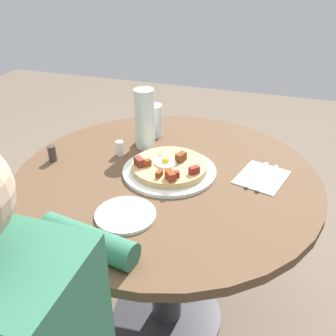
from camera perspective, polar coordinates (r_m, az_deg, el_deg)
ground_plane at (r=1.73m, az=-0.16°, el=-21.42°), size 6.00×6.00×0.00m
dining_table at (r=1.34m, az=-0.19°, el=-6.98°), size 1.00×1.00×0.71m
pizza_plate at (r=1.26m, az=0.21°, el=-0.44°), size 0.31×0.31×0.01m
breakfast_pizza at (r=1.24m, az=0.16°, el=0.25°), size 0.25×0.25×0.05m
bread_plate at (r=1.07m, az=-6.42°, el=-7.03°), size 0.17×0.17×0.01m
napkin at (r=1.27m, az=13.94°, el=-1.36°), size 0.18×0.20×0.00m
fork at (r=1.27m, az=13.21°, el=-0.96°), size 0.06×0.18×0.00m
knife at (r=1.26m, az=14.72°, el=-1.42°), size 0.06×0.18×0.00m
water_glass at (r=1.49m, az=-2.19°, el=7.16°), size 0.07×0.07×0.13m
water_bottle at (r=1.38m, az=-3.52°, el=7.39°), size 0.07×0.07×0.22m
salt_shaker at (r=1.37m, az=-7.28°, el=2.98°), size 0.03×0.03×0.05m
pepper_shaker at (r=1.38m, az=-17.05°, el=2.11°), size 0.03×0.03×0.06m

